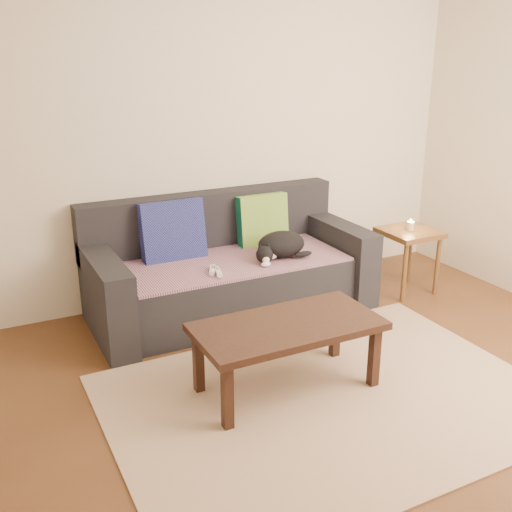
# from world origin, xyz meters

# --- Properties ---
(ground) EXTENTS (4.50, 4.50, 0.00)m
(ground) POSITION_xyz_m (0.00, 0.00, 0.00)
(ground) COLOR brown
(ground) RESTS_ON ground
(back_wall) EXTENTS (4.50, 0.04, 2.60)m
(back_wall) POSITION_xyz_m (0.00, 2.00, 1.30)
(back_wall) COLOR beige
(back_wall) RESTS_ON ground
(sofa) EXTENTS (2.10, 0.94, 0.87)m
(sofa) POSITION_xyz_m (0.00, 1.57, 0.31)
(sofa) COLOR #232328
(sofa) RESTS_ON ground
(throw_blanket) EXTENTS (1.66, 0.74, 0.02)m
(throw_blanket) POSITION_xyz_m (0.00, 1.48, 0.43)
(throw_blanket) COLOR #40284C
(throw_blanket) RESTS_ON sofa
(cushion_navy) EXTENTS (0.48, 0.20, 0.49)m
(cushion_navy) POSITION_xyz_m (-0.37, 1.74, 0.63)
(cushion_navy) COLOR #121650
(cushion_navy) RESTS_ON throw_blanket
(cushion_green) EXTENTS (0.41, 0.15, 0.42)m
(cushion_green) POSITION_xyz_m (0.38, 1.74, 0.63)
(cushion_green) COLOR #0D563D
(cushion_green) RESTS_ON throw_blanket
(cat) EXTENTS (0.47, 0.34, 0.19)m
(cat) POSITION_xyz_m (0.34, 1.38, 0.53)
(cat) COLOR black
(cat) RESTS_ON throw_blanket
(wii_remote_a) EXTENTS (0.07, 0.15, 0.03)m
(wii_remote_a) POSITION_xyz_m (-0.22, 1.26, 0.46)
(wii_remote_a) COLOR white
(wii_remote_a) RESTS_ON throw_blanket
(wii_remote_b) EXTENTS (0.10, 0.15, 0.03)m
(wii_remote_b) POSITION_xyz_m (-0.24, 1.31, 0.46)
(wii_remote_b) COLOR white
(wii_remote_b) RESTS_ON throw_blanket
(side_table) EXTENTS (0.43, 0.43, 0.53)m
(side_table) POSITION_xyz_m (1.48, 1.25, 0.44)
(side_table) COLOR brown
(side_table) RESTS_ON ground
(candle) EXTENTS (0.06, 0.06, 0.09)m
(candle) POSITION_xyz_m (1.48, 1.25, 0.57)
(candle) COLOR beige
(candle) RESTS_ON side_table
(rug) EXTENTS (2.50, 1.80, 0.01)m
(rug) POSITION_xyz_m (0.00, 0.15, 0.01)
(rug) COLOR tan
(rug) RESTS_ON ground
(coffee_table) EXTENTS (1.09, 0.54, 0.43)m
(coffee_table) POSITION_xyz_m (-0.17, 0.37, 0.38)
(coffee_table) COLOR black
(coffee_table) RESTS_ON rug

